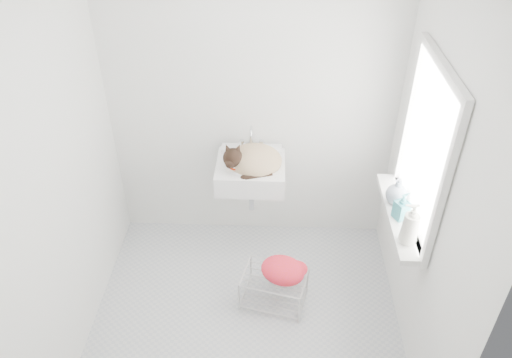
{
  "coord_description": "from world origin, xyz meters",
  "views": [
    {
      "loc": [
        0.17,
        -2.35,
        2.96
      ],
      "look_at": [
        0.05,
        0.5,
        0.88
      ],
      "focal_mm": 35.02,
      "sensor_mm": 36.0,
      "label": 1
    }
  ],
  "objects_px": {
    "cat": "(252,160)",
    "bottle_c": "(395,202)",
    "sink": "(251,163)",
    "bottle_a": "(407,242)",
    "bottle_b": "(400,217)",
    "wire_rack": "(274,286)"
  },
  "relations": [
    {
      "from": "bottle_a",
      "to": "bottle_c",
      "type": "relative_size",
      "value": 1.29
    },
    {
      "from": "sink",
      "to": "bottle_a",
      "type": "relative_size",
      "value": 2.12
    },
    {
      "from": "cat",
      "to": "bottle_b",
      "type": "relative_size",
      "value": 2.33
    },
    {
      "from": "bottle_b",
      "to": "bottle_c",
      "type": "relative_size",
      "value": 0.99
    },
    {
      "from": "bottle_a",
      "to": "cat",
      "type": "bearing_deg",
      "value": 141.05
    },
    {
      "from": "bottle_a",
      "to": "wire_rack",
      "type": "bearing_deg",
      "value": 163.66
    },
    {
      "from": "bottle_a",
      "to": "bottle_b",
      "type": "xyz_separation_m",
      "value": [
        0.0,
        0.23,
        0.0
      ]
    },
    {
      "from": "bottle_a",
      "to": "bottle_b",
      "type": "relative_size",
      "value": 1.3
    },
    {
      "from": "bottle_b",
      "to": "bottle_c",
      "type": "xyz_separation_m",
      "value": [
        0.0,
        0.16,
        0.0
      ]
    },
    {
      "from": "cat",
      "to": "bottle_c",
      "type": "distance_m",
      "value": 1.07
    },
    {
      "from": "cat",
      "to": "bottle_c",
      "type": "bearing_deg",
      "value": -25.02
    },
    {
      "from": "bottle_a",
      "to": "bottle_c",
      "type": "distance_m",
      "value": 0.39
    },
    {
      "from": "bottle_b",
      "to": "bottle_c",
      "type": "bearing_deg",
      "value": 90.0
    },
    {
      "from": "wire_rack",
      "to": "bottle_a",
      "type": "xyz_separation_m",
      "value": [
        0.8,
        -0.23,
        0.7
      ]
    },
    {
      "from": "sink",
      "to": "bottle_c",
      "type": "relative_size",
      "value": 2.73
    },
    {
      "from": "wire_rack",
      "to": "bottle_a",
      "type": "height_order",
      "value": "bottle_a"
    },
    {
      "from": "sink",
      "to": "cat",
      "type": "bearing_deg",
      "value": -53.21
    },
    {
      "from": "wire_rack",
      "to": "bottle_a",
      "type": "distance_m",
      "value": 1.09
    },
    {
      "from": "cat",
      "to": "bottle_c",
      "type": "relative_size",
      "value": 2.32
    },
    {
      "from": "bottle_b",
      "to": "wire_rack",
      "type": "bearing_deg",
      "value": 179.47
    },
    {
      "from": "bottle_a",
      "to": "bottle_c",
      "type": "xyz_separation_m",
      "value": [
        0.0,
        0.39,
        0.0
      ]
    },
    {
      "from": "sink",
      "to": "cat",
      "type": "relative_size",
      "value": 1.18
    }
  ]
}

